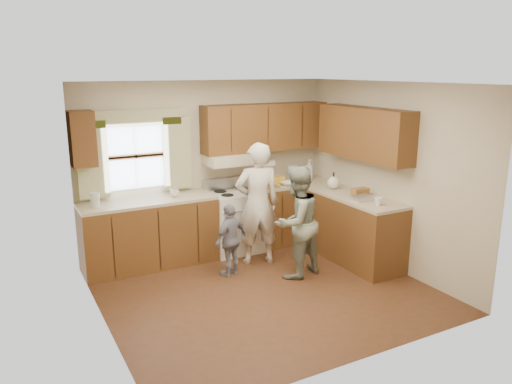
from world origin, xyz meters
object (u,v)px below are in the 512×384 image
stove (235,220)px  woman_left (257,204)px  woman_right (296,222)px  child (231,240)px

stove → woman_left: size_ratio=0.63×
woman_left → woman_right: 0.69m
woman_left → woman_right: woman_left is taller
stove → woman_left: (0.06, -0.59, 0.39)m
stove → woman_right: (0.29, -1.23, 0.27)m
woman_left → woman_right: bearing=123.9°
stove → child: (-0.45, -0.80, 0.02)m
stove → child: bearing=-119.3°
stove → woman_right: 1.29m
stove → woman_right: bearing=-76.8°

